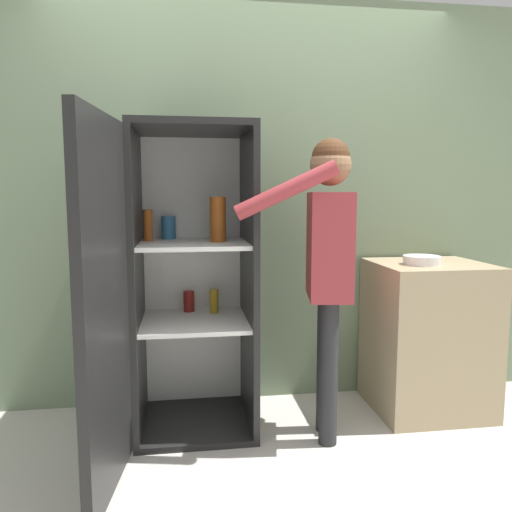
# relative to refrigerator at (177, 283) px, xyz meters

# --- Properties ---
(ground_plane) EXTENTS (12.00, 12.00, 0.00)m
(ground_plane) POSITION_rel_refrigerator_xyz_m (0.48, -0.52, -0.86)
(ground_plane) COLOR beige
(wall_back) EXTENTS (7.00, 0.06, 2.55)m
(wall_back) POSITION_rel_refrigerator_xyz_m (0.48, 0.46, 0.42)
(wall_back) COLOR gray
(wall_back) RESTS_ON ground_plane
(refrigerator) EXTENTS (0.79, 1.30, 1.71)m
(refrigerator) POSITION_rel_refrigerator_xyz_m (0.00, 0.00, 0.00)
(refrigerator) COLOR black
(refrigerator) RESTS_ON ground_plane
(person) EXTENTS (0.67, 0.51, 1.63)m
(person) POSITION_rel_refrigerator_xyz_m (0.79, -0.16, 0.19)
(person) COLOR #262628
(person) RESTS_ON ground_plane
(counter) EXTENTS (0.67, 0.61, 0.92)m
(counter) POSITION_rel_refrigerator_xyz_m (1.52, 0.11, -0.40)
(counter) COLOR tan
(counter) RESTS_ON ground_plane
(bowl) EXTENTS (0.22, 0.22, 0.05)m
(bowl) POSITION_rel_refrigerator_xyz_m (1.44, 0.05, 0.09)
(bowl) COLOR white
(bowl) RESTS_ON counter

